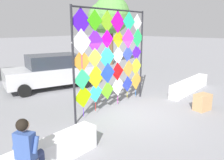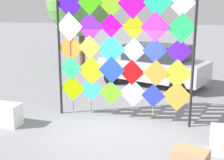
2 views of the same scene
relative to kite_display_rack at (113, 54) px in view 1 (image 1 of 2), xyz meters
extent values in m
plane|color=gray|center=(-0.02, -1.03, -2.08)|extent=(120.00, 120.00, 0.00)
cube|color=white|center=(4.09, -1.33, -1.78)|extent=(3.42, 0.44, 0.60)
cylinder|color=#232328|center=(-1.83, -0.02, -0.26)|extent=(0.07, 0.07, 3.64)
cylinder|color=#232328|center=(1.88, 0.02, -0.26)|extent=(0.07, 0.07, 3.64)
cylinder|color=#232328|center=(0.02, 0.00, 1.52)|extent=(3.71, 0.09, 0.06)
cube|color=#B1EF04|center=(-1.46, 0.00, -1.28)|extent=(0.75, 0.02, 0.75)
cylinder|color=#4D16E5|center=(-1.46, 0.01, -1.81)|extent=(0.02, 0.02, 0.31)
cube|color=#35F7F8|center=(-0.89, 0.01, -1.27)|extent=(0.69, 0.02, 0.69)
cylinder|color=red|center=(-0.89, 0.02, -1.78)|extent=(0.02, 0.02, 0.32)
cube|color=#72E623|center=(-0.29, 0.00, -1.32)|extent=(0.68, 0.02, 0.68)
cube|color=white|center=(0.34, 0.02, -1.29)|extent=(0.78, 0.02, 0.78)
cylinder|color=#E516C1|center=(0.34, 0.03, -1.84)|extent=(0.02, 0.02, 0.32)
cube|color=blue|center=(0.90, -0.01, -1.30)|extent=(0.65, 0.02, 0.65)
cylinder|color=yellow|center=(0.90, 0.00, -1.75)|extent=(0.02, 0.02, 0.24)
cube|color=#F8AB37|center=(1.53, 0.00, -1.27)|extent=(0.81, 0.02, 0.81)
cylinder|color=blue|center=(1.52, 0.01, -1.82)|extent=(0.02, 0.02, 0.29)
cube|color=#32E886|center=(-1.49, -0.02, -0.69)|extent=(0.69, 0.02, 0.69)
cube|color=yellow|center=(-0.86, 0.00, -0.72)|extent=(0.83, 0.02, 0.83)
cube|color=blue|center=(-0.27, -0.01, -0.67)|extent=(0.76, 0.02, 0.76)
cube|color=red|center=(0.30, 0.01, -0.71)|extent=(0.71, 0.02, 0.71)
cube|color=gold|center=(0.96, -0.01, -0.68)|extent=(0.70, 0.02, 0.70)
cube|color=#D1DF2B|center=(1.50, 0.01, -0.67)|extent=(0.77, 0.02, 0.77)
cylinder|color=#2716E5|center=(1.50, 0.02, -1.18)|extent=(0.02, 0.02, 0.25)
cube|color=orange|center=(-1.48, 0.00, -0.11)|extent=(0.77, 0.02, 0.77)
cylinder|color=blue|center=(-1.48, 0.01, -0.70)|extent=(0.02, 0.02, 0.41)
cube|color=yellow|center=(-0.90, -0.01, -0.07)|extent=(0.65, 0.02, 0.65)
cube|color=#2EDBDA|center=(-0.29, 0.01, -0.10)|extent=(0.82, 0.02, 0.82)
cube|color=white|center=(0.34, 0.02, -0.11)|extent=(0.67, 0.02, 0.67)
cube|color=blue|center=(0.90, 0.00, -0.09)|extent=(0.66, 0.02, 0.66)
cylinder|color=yellow|center=(0.90, 0.01, -0.57)|extent=(0.02, 0.02, 0.29)
cube|color=#5519EC|center=(1.52, 0.01, -0.09)|extent=(0.67, 0.02, 0.67)
cylinder|color=#ABE516|center=(1.52, 0.02, -0.59)|extent=(0.02, 0.02, 0.34)
cube|color=white|center=(-1.49, -0.03, 0.48)|extent=(0.81, 0.02, 0.81)
cylinder|color=#E516CA|center=(-1.49, -0.02, -0.13)|extent=(0.02, 0.02, 0.43)
cube|color=#8824F9|center=(-0.89, -0.01, 0.49)|extent=(0.80, 0.02, 0.80)
cube|color=#F10AEB|center=(-0.29, 0.00, 0.53)|extent=(0.64, 0.02, 0.64)
cube|color=#CCCE15|center=(0.34, 0.02, 0.51)|extent=(0.66, 0.02, 0.66)
cylinder|color=#1916E5|center=(0.34, 0.03, 0.05)|extent=(0.02, 0.02, 0.26)
cube|color=#EA37F5|center=(0.90, -0.01, 0.51)|extent=(0.78, 0.02, 0.78)
cube|color=#27F76F|center=(1.56, 0.00, 0.49)|extent=(0.76, 0.02, 0.76)
cube|color=#4C15E5|center=(-1.46, 0.00, 1.10)|extent=(0.82, 0.02, 0.82)
cylinder|color=#AEE516|center=(-1.46, 0.01, 0.50)|extent=(0.02, 0.02, 0.36)
cube|color=#43CF13|center=(-0.88, -0.01, 1.13)|extent=(0.69, 0.02, 0.69)
cylinder|color=#B016E5|center=(-0.88, 0.00, 0.61)|extent=(0.02, 0.02, 0.37)
cube|color=#86D321|center=(-0.27, 0.01, 1.12)|extent=(0.75, 0.02, 0.75)
cube|color=#D20CBD|center=(0.30, 0.01, 1.11)|extent=(0.81, 0.02, 0.81)
cylinder|color=#16E52C|center=(0.30, 0.02, 0.54)|extent=(0.02, 0.02, 0.33)
cube|color=#23F0A5|center=(0.94, -0.01, 1.13)|extent=(0.74, 0.02, 0.74)
cylinder|color=#E51662|center=(0.94, 0.00, 0.62)|extent=(0.02, 0.02, 0.29)
cube|color=white|center=(1.52, 0.02, 1.09)|extent=(0.69, 0.02, 0.69)
cylinder|color=navy|center=(-4.17, -1.68, -1.45)|extent=(0.35, 0.25, 0.13)
cylinder|color=navy|center=(-4.24, -1.53, -1.45)|extent=(0.35, 0.25, 0.13)
cube|color=#334C8C|center=(-4.36, -1.67, -1.16)|extent=(0.32, 0.41, 0.52)
sphere|color=tan|center=(-4.36, -1.67, -0.76)|extent=(0.22, 0.22, 0.22)
sphere|color=black|center=(-4.37, -1.68, -0.74)|extent=(0.22, 0.22, 0.22)
cylinder|color=#334C8C|center=(-4.25, -1.86, -1.11)|extent=(0.19, 0.14, 0.31)
cylinder|color=#334C8C|center=(-4.42, -1.46, -1.11)|extent=(0.19, 0.14, 0.31)
cube|color=#B7B7BC|center=(0.18, 4.28, -1.41)|extent=(4.66, 3.06, 0.77)
cube|color=#282D38|center=(0.32, 4.24, -0.72)|extent=(2.79, 2.28, 0.62)
cylinder|color=black|center=(-1.50, 3.85, -1.79)|extent=(0.62, 0.39, 0.57)
cylinder|color=black|center=(-0.94, 5.61, -1.79)|extent=(0.62, 0.39, 0.57)
cylinder|color=black|center=(1.29, 2.96, -1.79)|extent=(0.62, 0.39, 0.57)
cylinder|color=black|center=(1.85, 4.72, -1.79)|extent=(0.62, 0.39, 0.57)
cube|color=tan|center=(2.02, -2.65, -1.77)|extent=(0.68, 0.56, 0.62)
cylinder|color=brown|center=(7.63, 6.75, -0.55)|extent=(0.34, 0.34, 3.06)
sphere|color=#569342|center=(7.63, 6.75, 1.86)|extent=(2.93, 2.93, 2.93)
sphere|color=#569342|center=(7.17, 7.24, 1.64)|extent=(2.36, 2.36, 2.36)
sphere|color=#569342|center=(7.39, 7.11, 2.25)|extent=(1.47, 1.47, 1.47)
camera|label=1|loc=(-6.08, -5.25, 0.93)|focal=35.79mm
camera|label=2|loc=(2.10, -7.62, 0.92)|focal=47.48mm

